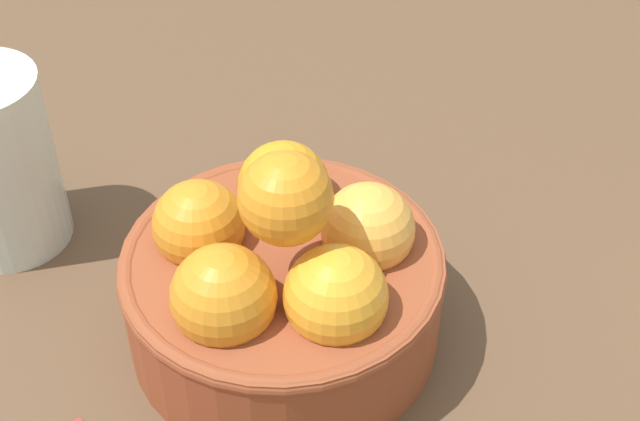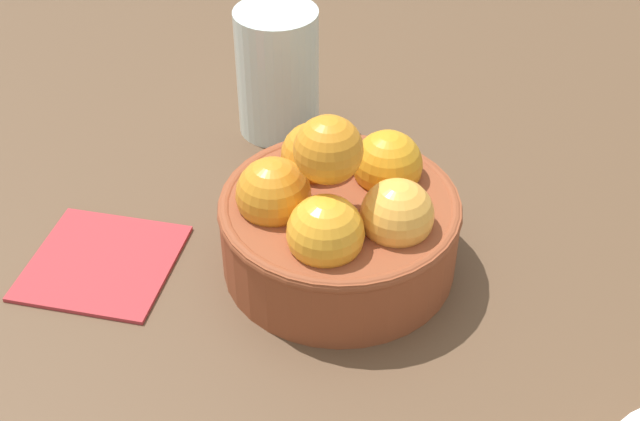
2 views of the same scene
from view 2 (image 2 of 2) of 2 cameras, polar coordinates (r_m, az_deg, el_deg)
name	(u,v)px [view 2 (image 2 of 2)]	position (r cm, az deg, el deg)	size (l,w,h in cm)	color
ground_plane	(338,286)	(60.55, 1.25, -5.18)	(152.65, 119.19, 4.57)	brown
terracotta_bowl	(339,218)	(56.16, 1.30, -0.49)	(16.31, 16.31, 12.67)	brown
water_glass	(278,72)	(69.92, -2.90, 9.42)	(6.84, 6.84, 10.80)	silver
folded_napkin	(102,261)	(60.64, -14.63, -3.33)	(9.86, 9.91, 0.60)	#B23338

